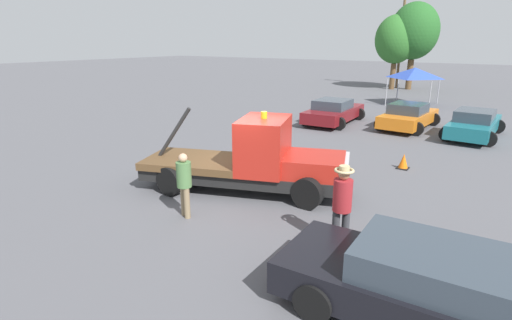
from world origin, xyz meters
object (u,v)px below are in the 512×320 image
at_px(tow_truck, 255,161).
at_px(person_at_hood, 184,181).
at_px(tree_center, 414,31).
at_px(traffic_cone, 403,162).
at_px(foreground_car, 441,291).
at_px(parked_car_orange, 408,116).
at_px(canopy_tent_blue, 415,73).
at_px(parked_car_teal, 474,124).
at_px(utility_pole, 402,31).
at_px(parked_car_maroon, 333,112).
at_px(tree_left, 396,39).
at_px(person_near_truck, 342,201).

bearing_deg(tow_truck, person_at_hood, -120.11).
distance_m(tree_center, traffic_cone, 26.42).
distance_m(foreground_car, parked_car_orange, 15.95).
bearing_deg(canopy_tent_blue, parked_car_orange, -78.10).
bearing_deg(parked_car_teal, utility_pole, 26.96).
height_order(tow_truck, utility_pole, utility_pole).
relative_size(parked_car_orange, utility_pole, 0.46).
bearing_deg(canopy_tent_blue, parked_car_maroon, -102.09).
relative_size(parked_car_maroon, parked_car_teal, 0.99).
bearing_deg(parked_car_maroon, utility_pole, 3.19).
height_order(parked_car_maroon, utility_pole, utility_pole).
relative_size(parked_car_orange, parked_car_teal, 0.94).
height_order(tree_left, traffic_cone, tree_left).
height_order(foreground_car, parked_car_orange, same).
xyz_separation_m(parked_car_maroon, tree_center, (-0.56, 18.95, 4.56)).
xyz_separation_m(canopy_tent_blue, tree_center, (-2.57, 9.57, 2.98)).
height_order(tow_truck, foreground_car, tow_truck).
relative_size(canopy_tent_blue, utility_pole, 0.30).
bearing_deg(utility_pole, tree_center, -28.49).
relative_size(parked_car_orange, tree_center, 0.59).
bearing_deg(tow_truck, parked_car_teal, 48.34).
xyz_separation_m(person_at_hood, parked_car_teal, (5.16, 14.20, -0.35)).
relative_size(canopy_tent_blue, tree_left, 0.44).
relative_size(parked_car_teal, tree_left, 0.72).
relative_size(tree_left, utility_pole, 0.68).
distance_m(tow_truck, foreground_car, 6.76).
xyz_separation_m(person_near_truck, parked_car_teal, (1.16, 13.50, -0.48)).
bearing_deg(parked_car_teal, parked_car_maroon, 96.76).
relative_size(traffic_cone, utility_pole, 0.06).
xyz_separation_m(parked_car_orange, tree_left, (-5.70, 17.29, 3.86)).
bearing_deg(tow_truck, person_near_truck, -47.36).
bearing_deg(person_near_truck, tree_left, 150.27).
xyz_separation_m(tree_left, tree_center, (1.33, 0.79, 0.70)).
bearing_deg(parked_car_maroon, tree_center, -0.45).
height_order(foreground_car, person_at_hood, person_at_hood).
distance_m(tow_truck, tree_center, 30.51).
xyz_separation_m(person_near_truck, tree_center, (-6.30, 31.93, 4.08)).
bearing_deg(person_at_hood, traffic_cone, 177.45).
bearing_deg(traffic_cone, utility_pole, 105.62).
height_order(person_at_hood, parked_car_teal, person_at_hood).
bearing_deg(traffic_cone, parked_car_teal, 77.75).
bearing_deg(utility_pole, person_at_hood, -83.87).
bearing_deg(canopy_tent_blue, tree_left, 113.97).
distance_m(parked_car_teal, tree_left, 20.08).
xyz_separation_m(parked_car_maroon, parked_car_teal, (6.90, 0.53, -0.00)).
bearing_deg(person_near_truck, foreground_car, 12.85).
bearing_deg(tree_left, parked_car_teal, -63.50).
distance_m(person_at_hood, utility_pole, 33.78).
height_order(tow_truck, person_at_hood, tow_truck).
height_order(tow_truck, parked_car_orange, tow_truck).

